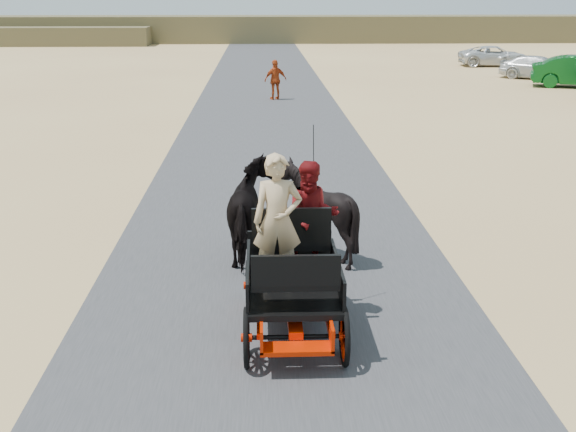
{
  "coord_description": "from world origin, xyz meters",
  "views": [
    {
      "loc": [
        -0.28,
        -8.38,
        4.53
      ],
      "look_at": [
        0.14,
        2.3,
        1.2
      ],
      "focal_mm": 45.0,
      "sensor_mm": 36.0,
      "label": 1
    }
  ],
  "objects_px": {
    "horse_left": "(254,212)",
    "car_d": "(495,56)",
    "carriage": "(293,309)",
    "pedestrian": "(275,80)",
    "car_c": "(539,68)",
    "horse_right": "(316,211)"
  },
  "relations": [
    {
      "from": "car_d",
      "to": "horse_left",
      "type": "bearing_deg",
      "value": 159.1
    },
    {
      "from": "carriage",
      "to": "car_c",
      "type": "distance_m",
      "value": 33.48
    },
    {
      "from": "carriage",
      "to": "car_d",
      "type": "relative_size",
      "value": 0.53
    },
    {
      "from": "horse_right",
      "to": "pedestrian",
      "type": "height_order",
      "value": "pedestrian"
    },
    {
      "from": "horse_left",
      "to": "car_c",
      "type": "xyz_separation_m",
      "value": [
        15.3,
        27.05,
        -0.24
      ]
    },
    {
      "from": "carriage",
      "to": "pedestrian",
      "type": "height_order",
      "value": "pedestrian"
    },
    {
      "from": "carriage",
      "to": "horse_right",
      "type": "distance_m",
      "value": 3.09
    },
    {
      "from": "carriage",
      "to": "pedestrian",
      "type": "xyz_separation_m",
      "value": [
        0.28,
        22.75,
        0.5
      ]
    },
    {
      "from": "pedestrian",
      "to": "car_c",
      "type": "height_order",
      "value": "pedestrian"
    },
    {
      "from": "car_c",
      "to": "car_d",
      "type": "height_order",
      "value": "car_d"
    },
    {
      "from": "car_d",
      "to": "horse_right",
      "type": "bearing_deg",
      "value": 160.65
    },
    {
      "from": "car_d",
      "to": "car_c",
      "type": "bearing_deg",
      "value": -176.0
    },
    {
      "from": "horse_left",
      "to": "car_d",
      "type": "height_order",
      "value": "horse_left"
    },
    {
      "from": "horse_left",
      "to": "pedestrian",
      "type": "bearing_deg",
      "value": -92.41
    },
    {
      "from": "horse_left",
      "to": "car_d",
      "type": "bearing_deg",
      "value": -113.88
    },
    {
      "from": "horse_left",
      "to": "car_c",
      "type": "bearing_deg",
      "value": -119.48
    },
    {
      "from": "horse_right",
      "to": "pedestrian",
      "type": "relative_size",
      "value": 0.98
    },
    {
      "from": "carriage",
      "to": "car_c",
      "type": "height_order",
      "value": "car_c"
    },
    {
      "from": "horse_right",
      "to": "car_d",
      "type": "distance_m",
      "value": 37.03
    },
    {
      "from": "carriage",
      "to": "horse_left",
      "type": "bearing_deg",
      "value": 100.39
    },
    {
      "from": "pedestrian",
      "to": "car_c",
      "type": "distance_m",
      "value": 16.21
    },
    {
      "from": "horse_left",
      "to": "car_d",
      "type": "xyz_separation_m",
      "value": [
        15.17,
        34.25,
        -0.22
      ]
    }
  ]
}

